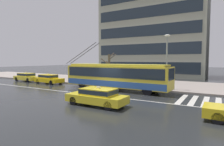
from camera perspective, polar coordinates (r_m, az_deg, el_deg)
ground_plane at (r=18.63m, az=-2.65°, el=-6.22°), size 160.00×160.00×0.00m
sidewalk_slab at (r=26.59m, az=7.96°, el=-3.02°), size 80.00×10.00×0.14m
crosswalk_stripe_edge_near at (r=16.98m, az=20.63°, el=-7.48°), size 0.44×4.40×0.01m
crosswalk_stripe_inner_a at (r=16.86m, az=23.68°, el=-7.64°), size 0.44×4.40×0.01m
crosswalk_stripe_center at (r=16.79m, az=26.76°, el=-7.78°), size 0.44×4.40×0.01m
crosswalk_stripe_inner_b at (r=16.76m, az=29.86°, el=-7.90°), size 0.44×4.40×0.01m
lane_centre_line at (r=17.65m, az=-4.77°, el=-6.79°), size 72.00×0.14×0.01m
trolleybus at (r=20.46m, az=1.20°, el=-0.85°), size 13.25×2.89×5.35m
taxi_far_behind at (r=31.97m, az=-24.69°, el=-1.02°), size 4.63×2.00×1.39m
taxi_queued_behind_bus at (r=27.62m, az=-18.83°, el=-1.61°), size 4.45×1.97×1.39m
taxi_oncoming_near at (r=13.68m, az=-4.54°, el=-6.99°), size 4.55×1.83×1.39m
bus_shelter at (r=24.24m, az=0.29°, el=1.06°), size 3.97×1.62×2.58m
pedestrian_at_shelter at (r=25.05m, az=-4.33°, el=0.33°), size 1.39×1.39×1.92m
pedestrian_approaching_curb at (r=24.09m, az=2.08°, el=0.18°), size 1.36×1.36×1.97m
street_lamp at (r=20.92m, az=16.47°, el=4.87°), size 0.60×0.32×5.90m
street_tree_bare at (r=26.02m, az=-0.91°, el=1.94°), size 2.08×1.23×4.21m
office_tower_corner_left at (r=41.23m, az=12.51°, el=14.07°), size 21.09×10.50×21.11m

